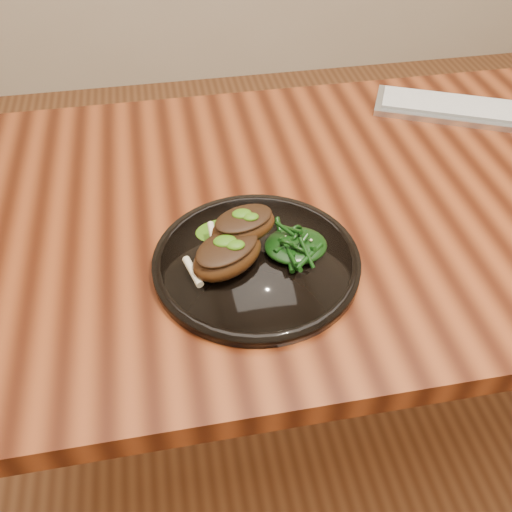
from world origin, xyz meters
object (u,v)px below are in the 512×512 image
(desk, at_px, (389,224))
(plate, at_px, (256,262))
(lamb_chop_front, at_px, (227,254))
(keyboard, at_px, (470,110))
(greens_heap, at_px, (296,242))

(desk, bearing_deg, plate, -152.15)
(desk, relative_size, plate, 5.13)
(desk, height_order, plate, plate)
(lamb_chop_front, distance_m, keyboard, 0.68)
(desk, bearing_deg, keyboard, 42.12)
(lamb_chop_front, bearing_deg, plate, 14.05)
(keyboard, bearing_deg, desk, -137.88)
(lamb_chop_front, xyz_separation_m, keyboard, (0.57, 0.38, -0.04))
(plate, distance_m, keyboard, 0.64)
(plate, bearing_deg, keyboard, 35.09)
(desk, distance_m, lamb_chop_front, 0.38)
(greens_heap, bearing_deg, desk, 33.05)
(plate, xyz_separation_m, lamb_chop_front, (-0.05, -0.01, 0.03))
(desk, relative_size, keyboard, 3.99)
(plate, height_order, lamb_chop_front, lamb_chop_front)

